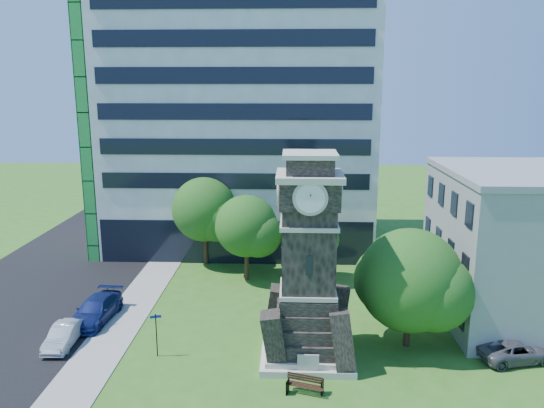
{
  "coord_description": "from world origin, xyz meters",
  "views": [
    {
      "loc": [
        2.03,
        -27.08,
        15.86
      ],
      "look_at": [
        0.68,
        7.85,
        7.96
      ],
      "focal_mm": 35.0,
      "sensor_mm": 36.0,
      "label": 1
    }
  ],
  "objects_px": {
    "car_street_mid": "(64,335)",
    "street_sign": "(156,330)",
    "car_street_north": "(96,310)",
    "park_bench": "(305,384)",
    "car_east_lot": "(516,351)",
    "clock_tower": "(308,272)"
  },
  "relations": [
    {
      "from": "car_street_north",
      "to": "car_east_lot",
      "type": "distance_m",
      "value": 26.95
    },
    {
      "from": "park_bench",
      "to": "car_street_mid",
      "type": "bearing_deg",
      "value": 179.26
    },
    {
      "from": "car_east_lot",
      "to": "street_sign",
      "type": "relative_size",
      "value": 1.65
    },
    {
      "from": "car_east_lot",
      "to": "street_sign",
      "type": "bearing_deg",
      "value": 77.51
    },
    {
      "from": "car_street_north",
      "to": "street_sign",
      "type": "bearing_deg",
      "value": -35.86
    },
    {
      "from": "car_east_lot",
      "to": "park_bench",
      "type": "distance_m",
      "value": 13.04
    },
    {
      "from": "car_street_north",
      "to": "car_east_lot",
      "type": "height_order",
      "value": "car_street_north"
    },
    {
      "from": "car_street_north",
      "to": "street_sign",
      "type": "distance_m",
      "value": 7.21
    },
    {
      "from": "car_street_mid",
      "to": "street_sign",
      "type": "height_order",
      "value": "street_sign"
    },
    {
      "from": "car_street_north",
      "to": "car_east_lot",
      "type": "xyz_separation_m",
      "value": [
        26.59,
        -4.4,
        -0.17
      ]
    },
    {
      "from": "car_street_mid",
      "to": "clock_tower",
      "type": "bearing_deg",
      "value": -4.47
    },
    {
      "from": "car_street_mid",
      "to": "park_bench",
      "type": "height_order",
      "value": "car_street_mid"
    },
    {
      "from": "park_bench",
      "to": "clock_tower",
      "type": "bearing_deg",
      "value": 103.85
    },
    {
      "from": "car_street_north",
      "to": "car_street_mid",
      "type": "bearing_deg",
      "value": -96.59
    },
    {
      "from": "car_street_mid",
      "to": "park_bench",
      "type": "distance_m",
      "value": 15.58
    },
    {
      "from": "car_street_mid",
      "to": "park_bench",
      "type": "bearing_deg",
      "value": -19.47
    },
    {
      "from": "clock_tower",
      "to": "park_bench",
      "type": "bearing_deg",
      "value": -92.89
    },
    {
      "from": "park_bench",
      "to": "street_sign",
      "type": "xyz_separation_m",
      "value": [
        -8.73,
        3.56,
        1.16
      ]
    },
    {
      "from": "clock_tower",
      "to": "street_sign",
      "type": "distance_m",
      "value": 9.64
    },
    {
      "from": "clock_tower",
      "to": "car_east_lot",
      "type": "bearing_deg",
      "value": -0.88
    },
    {
      "from": "car_street_north",
      "to": "park_bench",
      "type": "height_order",
      "value": "car_street_north"
    },
    {
      "from": "car_street_mid",
      "to": "street_sign",
      "type": "xyz_separation_m",
      "value": [
        6.14,
        -1.12,
        1.03
      ]
    }
  ]
}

